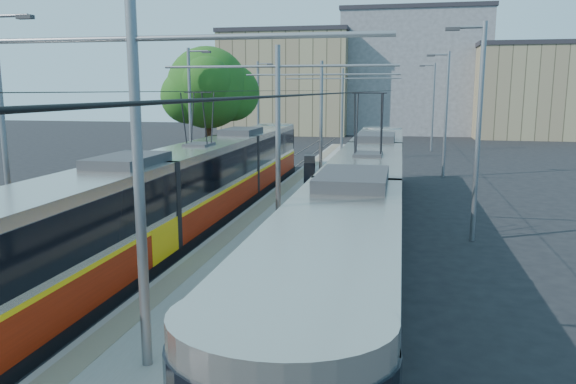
# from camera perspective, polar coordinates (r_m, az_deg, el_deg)

# --- Properties ---
(ground) EXTENTS (160.00, 160.00, 0.00)m
(ground) POSITION_cam_1_polar(r_m,az_deg,el_deg) (15.37, -7.53, -11.17)
(ground) COLOR black
(ground) RESTS_ON ground
(platform) EXTENTS (4.00, 50.00, 0.30)m
(platform) POSITION_cam_1_polar(r_m,az_deg,el_deg) (31.34, 2.54, 0.30)
(platform) COLOR gray
(platform) RESTS_ON ground
(tactile_strip_left) EXTENTS (0.70, 50.00, 0.01)m
(tactile_strip_left) POSITION_cam_1_polar(r_m,az_deg,el_deg) (31.57, -0.06, 0.66)
(tactile_strip_left) COLOR gray
(tactile_strip_left) RESTS_ON platform
(tactile_strip_right) EXTENTS (0.70, 50.00, 0.01)m
(tactile_strip_right) POSITION_cam_1_polar(r_m,az_deg,el_deg) (31.13, 5.18, 0.48)
(tactile_strip_right) COLOR gray
(tactile_strip_right) RESTS_ON platform
(rails) EXTENTS (8.71, 70.00, 0.03)m
(rails) POSITION_cam_1_polar(r_m,az_deg,el_deg) (31.37, 2.54, 0.05)
(rails) COLOR gray
(rails) RESTS_ON ground
(track_arrow) EXTENTS (1.20, 5.00, 0.01)m
(track_arrow) POSITION_cam_1_polar(r_m,az_deg,el_deg) (14.53, -25.55, -13.41)
(track_arrow) COLOR silver
(track_arrow) RESTS_ON ground
(tram_left) EXTENTS (2.43, 31.74, 5.50)m
(tram_left) POSITION_cam_1_polar(r_m,az_deg,el_deg) (24.20, -8.91, 0.93)
(tram_left) COLOR black
(tram_left) RESTS_ON ground
(tram_right) EXTENTS (2.43, 31.60, 5.50)m
(tram_right) POSITION_cam_1_polar(r_m,az_deg,el_deg) (20.45, 8.02, -0.34)
(tram_right) COLOR black
(tram_right) RESTS_ON ground
(catenary) EXTENTS (9.20, 70.00, 7.00)m
(catenary) POSITION_cam_1_polar(r_m,az_deg,el_deg) (28.08, 1.70, 8.12)
(catenary) COLOR slate
(catenary) RESTS_ON platform
(street_lamps) EXTENTS (15.18, 38.22, 8.00)m
(street_lamps) POSITION_cam_1_polar(r_m,az_deg,el_deg) (34.85, 3.62, 7.97)
(street_lamps) COLOR slate
(street_lamps) RESTS_ON ground
(shelter) EXTENTS (0.70, 1.00, 2.06)m
(shelter) POSITION_cam_1_polar(r_m,az_deg,el_deg) (28.62, 2.21, 1.83)
(shelter) COLOR black
(shelter) RESTS_ON platform
(tree) EXTENTS (5.75, 5.31, 8.35)m
(tree) POSITION_cam_1_polar(r_m,az_deg,el_deg) (36.96, -7.55, 10.31)
(tree) COLOR #382314
(tree) RESTS_ON ground
(building_left) EXTENTS (16.32, 12.24, 13.06)m
(building_left) POSITION_cam_1_polar(r_m,az_deg,el_deg) (74.97, 0.07, 11.05)
(building_left) COLOR gray
(building_left) RESTS_ON ground
(building_centre) EXTENTS (18.36, 14.28, 15.65)m
(building_centre) POSITION_cam_1_polar(r_m,az_deg,el_deg) (77.54, 12.60, 11.74)
(building_centre) COLOR gray
(building_centre) RESTS_ON ground
(building_right) EXTENTS (14.28, 10.20, 10.97)m
(building_right) POSITION_cam_1_polar(r_m,az_deg,el_deg) (73.11, 23.79, 9.38)
(building_right) COLOR gray
(building_right) RESTS_ON ground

